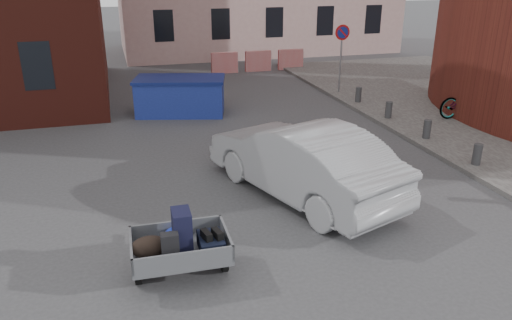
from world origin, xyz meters
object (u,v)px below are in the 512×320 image
object	(u,v)px
bicycle	(467,100)
dumpster	(180,96)
trailer	(179,245)
silver_car	(302,160)

from	to	relation	value
bicycle	dumpster	bearing A→B (deg)	66.55
trailer	bicycle	xyz separation A→B (m)	(10.56, 6.47, 0.08)
trailer	silver_car	distance (m)	3.98
trailer	dumpster	size ratio (longest dim) A/B	0.54
trailer	bicycle	size ratio (longest dim) A/B	0.84
dumpster	silver_car	xyz separation A→B (m)	(1.67, -7.43, 0.20)
trailer	dumpster	distance (m)	10.02
silver_car	bicycle	xyz separation A→B (m)	(7.47, 3.99, -0.16)
trailer	dumpster	bearing A→B (deg)	83.14
trailer	dumpster	world-z (taller)	dumpster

